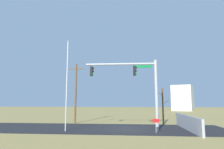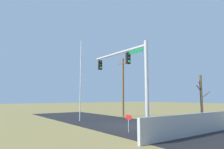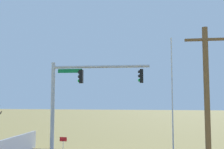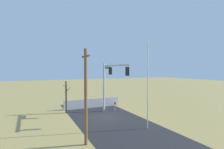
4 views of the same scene
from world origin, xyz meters
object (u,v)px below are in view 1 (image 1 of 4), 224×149
Objects in this scene: bare_tree at (163,106)px; distant_building at (183,98)px; flagpole at (67,85)px; utility_pole at (76,92)px; signal_mast at (137,81)px; open_sign at (156,122)px.

bare_tree is 41.41m from distant_building.
flagpole is 1.14× the size of utility_pole.
utility_pole is 1.75× the size of bare_tree.
bare_tree is at bearing -2.17° from utility_pole.
signal_mast is at bearing 10.11° from flagpole.
utility_pole reaches higher than bare_tree.
flagpole is at bearing 174.95° from distant_building.
utility_pole is at bearing 177.83° from bare_tree.
flagpole reaches higher than utility_pole.
utility_pole is at bearing 144.71° from signal_mast.
open_sign is at bearing -2.33° from flagpole.
distant_building is (22.20, 45.77, -0.54)m from flagpole.
flagpole is 50.87m from distant_building.
flagpole is 1.99× the size of bare_tree.
open_sign is (-1.66, -6.60, -1.32)m from bare_tree.
signal_mast is 6.82m from flagpole.
signal_mast reaches higher than bare_tree.
utility_pole is (-1.04, 6.68, -0.36)m from flagpole.
distant_building is (13.96, 46.10, 2.88)m from open_sign.
flagpole reaches higher than open_sign.
flagpole is at bearing -81.13° from utility_pole.
bare_tree is 3.56× the size of open_sign.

